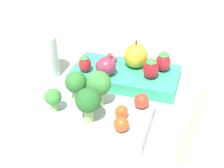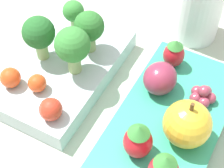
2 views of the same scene
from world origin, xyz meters
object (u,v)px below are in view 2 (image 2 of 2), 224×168
bento_box_savoury (62,71)px  broccoli_floret_0 (39,34)px  broccoli_floret_2 (89,28)px  cherry_tomato_2 (37,83)px  broccoli_floret_1 (70,48)px  strawberry_0 (174,53)px  grape_cluster (203,95)px  strawberry_1 (138,140)px  plum (160,78)px  cherry_tomato_0 (10,78)px  apple (187,124)px  drinking_cup (199,9)px  cherry_tomato_1 (51,109)px  bento_box_fruit (168,124)px  broccoli_floret_3 (73,12)px

bento_box_savoury → broccoli_floret_0: bearing=94.3°
broccoli_floret_2 → cherry_tomato_2: size_ratio=2.66×
broccoli_floret_1 → strawberry_0: size_ratio=1.61×
cherry_tomato_2 → grape_cluster: size_ratio=0.71×
strawberry_1 → plum: size_ratio=1.12×
cherry_tomato_0 → apple: 0.21m
broccoli_floret_0 → drinking_cup: size_ratio=0.67×
cherry_tomato_1 → cherry_tomato_2: cherry_tomato_1 is taller
cherry_tomato_1 → broccoli_floret_0: bearing=48.1°
strawberry_0 → plum: strawberry_0 is taller
bento_box_fruit → plum: (0.03, 0.03, 0.03)m
plum → cherry_tomato_1: bearing=143.9°
broccoli_floret_3 → drinking_cup: 0.17m
broccoli_floret_2 → bento_box_savoury: bearing=162.6°
broccoli_floret_0 → plum: broccoli_floret_0 is taller
bento_box_fruit → cherry_tomato_2: 0.16m
cherry_tomato_2 → strawberry_0: (0.13, -0.11, 0.01)m
broccoli_floret_3 → strawberry_1: 0.20m
apple → drinking_cup: (0.18, 0.08, -0.00)m
bento_box_fruit → bento_box_savoury: bearing=93.6°
grape_cluster → broccoli_floret_2: bearing=93.6°
bento_box_fruit → strawberry_1: size_ratio=4.98×
broccoli_floret_3 → grape_cluster: bearing=-92.9°
bento_box_fruit → cherry_tomato_1: size_ratio=8.86×
broccoli_floret_3 → broccoli_floret_0: bearing=-179.0°
bento_box_fruit → grape_cluster: bearing=-21.3°
broccoli_floret_3 → strawberry_1: (-0.11, -0.17, -0.01)m
strawberry_1 → broccoli_floret_3: bearing=57.5°
bento_box_savoury → strawberry_1: bearing=-108.0°
bento_box_savoury → strawberry_0: bearing=-53.8°
bento_box_savoury → apple: bearing=-91.0°
strawberry_0 → grape_cluster: (-0.03, -0.05, -0.01)m
plum → broccoli_floret_3: bearing=80.6°
apple → plum: bearing=53.4°
strawberry_0 → bento_box_fruit: bearing=-152.2°
broccoli_floret_1 → apple: broccoli_floret_1 is taller
drinking_cup → broccoli_floret_1: bearing=156.0°
apple → bento_box_savoury: bearing=89.0°
bento_box_fruit → broccoli_floret_2: broccoli_floret_2 is taller
broccoli_floret_1 → apple: bearing=-90.9°
cherry_tomato_0 → cherry_tomato_1: (-0.01, -0.07, 0.00)m
strawberry_0 → apple: bearing=-143.7°
bento_box_fruit → cherry_tomato_0: (-0.07, 0.17, 0.03)m
broccoli_floret_2 → cherry_tomato_1: broccoli_floret_2 is taller
bento_box_fruit → broccoli_floret_0: broccoli_floret_0 is taller
bento_box_fruit → cherry_tomato_0: size_ratio=9.43×
broccoli_floret_0 → strawberry_0: size_ratio=1.52×
strawberry_1 → grape_cluster: 0.10m
strawberry_0 → broccoli_floret_1: bearing=132.1°
broccoli_floret_0 → grape_cluster: (0.05, -0.19, -0.03)m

